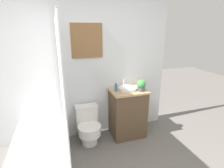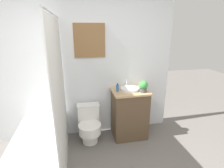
% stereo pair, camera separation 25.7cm
% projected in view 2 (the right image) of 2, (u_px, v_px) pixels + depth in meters
% --- Properties ---
extents(wall_back, '(3.05, 0.07, 2.50)m').
position_uv_depth(wall_back, '(84.00, 64.00, 2.87)').
color(wall_back, silver).
rests_on(wall_back, ground_plane).
extents(shower_area, '(0.70, 1.53, 1.98)m').
position_uv_depth(shower_area, '(41.00, 151.00, 2.31)').
color(shower_area, white).
rests_on(shower_area, ground_plane).
extents(toilet, '(0.37, 0.50, 0.61)m').
position_uv_depth(toilet, '(89.00, 125.00, 2.91)').
color(toilet, white).
rests_on(toilet, ground_plane).
extents(vanity, '(0.59, 0.48, 0.84)m').
position_uv_depth(vanity, '(129.00, 113.00, 3.01)').
color(vanity, brown).
rests_on(vanity, ground_plane).
extents(sink, '(0.30, 0.34, 0.13)m').
position_uv_depth(sink, '(130.00, 89.00, 2.90)').
color(sink, white).
rests_on(sink, vanity).
extents(soap_bottle, '(0.05, 0.05, 0.13)m').
position_uv_depth(soap_bottle, '(117.00, 88.00, 2.83)').
color(soap_bottle, '#2D6BB2').
rests_on(soap_bottle, vanity).
extents(potted_plant, '(0.14, 0.14, 0.19)m').
position_uv_depth(potted_plant, '(143.00, 86.00, 2.79)').
color(potted_plant, '#4C4C51').
rests_on(potted_plant, vanity).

